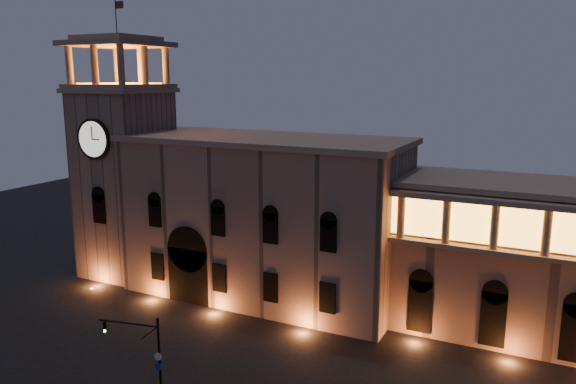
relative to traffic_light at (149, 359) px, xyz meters
The scene contains 3 objects.
government_building 23.64m from the traffic_light, 97.53° to the left, with size 30.80×12.80×17.60m.
clock_tower 31.92m from the traffic_light, 134.36° to the left, with size 9.80×9.80×32.40m.
traffic_light is the anchor object (origin of this frame).
Camera 1 is at (26.57, -30.05, 23.75)m, focal length 35.00 mm.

